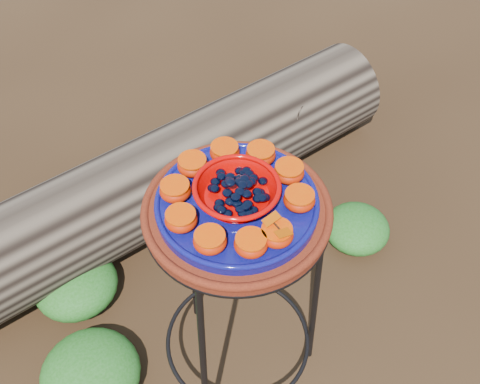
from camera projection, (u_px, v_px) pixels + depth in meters
ground at (238, 363)px, 1.82m from camera, size 60.00×60.00×0.00m
plant_stand at (237, 302)px, 1.56m from camera, size 0.44×0.44×0.70m
terracotta_saucer at (237, 213)px, 1.28m from camera, size 0.40×0.40×0.03m
cobalt_plate at (237, 204)px, 1.26m from camera, size 0.34×0.34×0.02m
red_bowl at (237, 193)px, 1.23m from camera, size 0.17×0.17×0.05m
glass_gems at (237, 182)px, 1.21m from camera, size 0.13×0.13×0.02m
orange_half_0 at (277, 234)px, 1.17m from camera, size 0.07×0.07×0.04m
orange_half_1 at (299, 200)px, 1.23m from camera, size 0.07×0.07×0.04m
orange_half_2 at (289, 172)px, 1.28m from camera, size 0.07×0.07×0.04m
orange_half_3 at (261, 155)px, 1.32m from camera, size 0.07×0.07×0.04m
orange_half_4 at (225, 152)px, 1.32m from camera, size 0.07×0.07×0.04m
orange_half_5 at (193, 165)px, 1.30m from camera, size 0.07×0.07×0.04m
orange_half_6 at (175, 190)px, 1.25m from camera, size 0.07×0.07×0.04m
orange_half_7 at (181, 220)px, 1.20m from camera, size 0.07×0.07×0.04m
orange_half_8 at (210, 241)px, 1.16m from camera, size 0.07×0.07×0.04m
orange_half_9 at (251, 244)px, 1.16m from camera, size 0.07×0.07×0.04m
butterfly at (277, 227)px, 1.15m from camera, size 0.08×0.05×0.01m
driftwood_log at (162, 179)px, 2.09m from camera, size 1.79×0.49×0.34m
foliage_left at (90, 373)px, 1.72m from camera, size 0.29×0.29×0.14m
foliage_right at (357, 228)px, 2.09m from camera, size 0.23×0.23×0.11m
foliage_back at (76, 284)px, 1.93m from camera, size 0.27×0.27×0.13m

